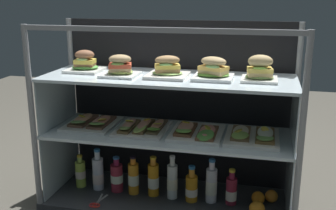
{
  "coord_description": "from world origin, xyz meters",
  "views": [
    {
      "loc": [
        0.48,
        -2.01,
        1.13
      ],
      "look_at": [
        0.0,
        0.0,
        0.56
      ],
      "focal_mm": 43.85,
      "sensor_mm": 36.0,
      "label": 1
    }
  ],
  "objects_px": {
    "juice_bottle_front_fourth": "(172,181)",
    "orange_fruit_beside_bottles": "(258,198)",
    "juice_bottle_front_right_end": "(117,177)",
    "plated_roll_sandwich_near_left_corner": "(213,71)",
    "juice_bottle_tucked_behind": "(81,173)",
    "juice_bottle_back_center": "(153,179)",
    "open_sandwich_tray_near_right_corner": "(142,127)",
    "orange_fruit_near_left_post": "(257,209)",
    "plated_roll_sandwich_right_of_center": "(120,68)",
    "juice_bottle_front_left_end": "(211,184)",
    "plated_roll_sandwich_mid_left": "(85,64)",
    "juice_bottle_near_post": "(192,188)",
    "juice_bottle_back_left": "(133,178)",
    "juice_bottle_front_middle": "(231,191)",
    "open_sandwich_tray_right_of_center": "(196,132)",
    "orange_fruit_rolled_forward": "(271,196)",
    "plated_roll_sandwich_mid_right": "(260,71)",
    "open_sandwich_tray_left_of_center": "(92,122)",
    "juice_bottle_back_right": "(98,174)",
    "open_sandwich_tray_near_left_corner": "(253,136)",
    "plated_roll_sandwich_left_of_center": "(168,70)",
    "kitchen_scissors": "(96,204)"
  },
  "relations": [
    {
      "from": "plated_roll_sandwich_near_left_corner",
      "to": "plated_roll_sandwich_mid_right",
      "type": "relative_size",
      "value": 1.13
    },
    {
      "from": "plated_roll_sandwich_right_of_center",
      "to": "open_sandwich_tray_near_left_corner",
      "type": "distance_m",
      "value": 0.76
    },
    {
      "from": "juice_bottle_back_center",
      "to": "orange_fruit_beside_bottles",
      "type": "relative_size",
      "value": 3.23
    },
    {
      "from": "juice_bottle_front_fourth",
      "to": "orange_fruit_beside_bottles",
      "type": "bearing_deg",
      "value": 4.35
    },
    {
      "from": "juice_bottle_front_right_end",
      "to": "kitchen_scissors",
      "type": "height_order",
      "value": "juice_bottle_front_right_end"
    },
    {
      "from": "orange_fruit_beside_bottles",
      "to": "open_sandwich_tray_near_left_corner",
      "type": "bearing_deg",
      "value": -142.73
    },
    {
      "from": "open_sandwich_tray_left_of_center",
      "to": "open_sandwich_tray_near_right_corner",
      "type": "xyz_separation_m",
      "value": [
        0.3,
        -0.02,
        0.0
      ]
    },
    {
      "from": "plated_roll_sandwich_left_of_center",
      "to": "open_sandwich_tray_left_of_center",
      "type": "relative_size",
      "value": 0.66
    },
    {
      "from": "plated_roll_sandwich_right_of_center",
      "to": "juice_bottle_back_right",
      "type": "height_order",
      "value": "plated_roll_sandwich_right_of_center"
    },
    {
      "from": "kitchen_scissors",
      "to": "juice_bottle_back_center",
      "type": "bearing_deg",
      "value": 33.43
    },
    {
      "from": "juice_bottle_front_right_end",
      "to": "plated_roll_sandwich_near_left_corner",
      "type": "bearing_deg",
      "value": -1.27
    },
    {
      "from": "plated_roll_sandwich_right_of_center",
      "to": "orange_fruit_rolled_forward",
      "type": "height_order",
      "value": "plated_roll_sandwich_right_of_center"
    },
    {
      "from": "plated_roll_sandwich_near_left_corner",
      "to": "juice_bottle_near_post",
      "type": "xyz_separation_m",
      "value": [
        -0.1,
        -0.0,
        -0.65
      ]
    },
    {
      "from": "juice_bottle_tucked_behind",
      "to": "juice_bottle_front_middle",
      "type": "height_order",
      "value": "juice_bottle_front_middle"
    },
    {
      "from": "plated_roll_sandwich_mid_left",
      "to": "open_sandwich_tray_right_of_center",
      "type": "relative_size",
      "value": 0.59
    },
    {
      "from": "open_sandwich_tray_near_left_corner",
      "to": "juice_bottle_front_right_end",
      "type": "distance_m",
      "value": 0.81
    },
    {
      "from": "juice_bottle_front_left_end",
      "to": "orange_fruit_beside_bottles",
      "type": "relative_size",
      "value": 3.49
    },
    {
      "from": "open_sandwich_tray_near_left_corner",
      "to": "juice_bottle_front_left_end",
      "type": "height_order",
      "value": "open_sandwich_tray_near_left_corner"
    },
    {
      "from": "juice_bottle_back_right",
      "to": "juice_bottle_front_right_end",
      "type": "height_order",
      "value": "juice_bottle_back_right"
    },
    {
      "from": "juice_bottle_back_right",
      "to": "orange_fruit_beside_bottles",
      "type": "height_order",
      "value": "juice_bottle_back_right"
    },
    {
      "from": "juice_bottle_back_center",
      "to": "open_sandwich_tray_near_left_corner",
      "type": "bearing_deg",
      "value": -0.65
    },
    {
      "from": "open_sandwich_tray_left_of_center",
      "to": "juice_bottle_near_post",
      "type": "bearing_deg",
      "value": -3.26
    },
    {
      "from": "juice_bottle_back_center",
      "to": "kitchen_scissors",
      "type": "xyz_separation_m",
      "value": [
        -0.27,
        -0.18,
        -0.09
      ]
    },
    {
      "from": "juice_bottle_front_left_end",
      "to": "open_sandwich_tray_near_left_corner",
      "type": "bearing_deg",
      "value": -2.59
    },
    {
      "from": "juice_bottle_front_middle",
      "to": "kitchen_scissors",
      "type": "distance_m",
      "value": 0.73
    },
    {
      "from": "juice_bottle_tucked_behind",
      "to": "juice_bottle_back_center",
      "type": "distance_m",
      "value": 0.44
    },
    {
      "from": "juice_bottle_back_left",
      "to": "juice_bottle_back_center",
      "type": "height_order",
      "value": "juice_bottle_back_center"
    },
    {
      "from": "juice_bottle_tucked_behind",
      "to": "open_sandwich_tray_left_of_center",
      "type": "bearing_deg",
      "value": 7.42
    },
    {
      "from": "open_sandwich_tray_left_of_center",
      "to": "open_sandwich_tray_right_of_center",
      "type": "height_order",
      "value": "open_sandwich_tray_right_of_center"
    },
    {
      "from": "juice_bottle_back_right",
      "to": "juice_bottle_front_fourth",
      "type": "bearing_deg",
      "value": -0.75
    },
    {
      "from": "juice_bottle_front_right_end",
      "to": "juice_bottle_front_fourth",
      "type": "xyz_separation_m",
      "value": [
        0.33,
        -0.01,
        0.01
      ]
    },
    {
      "from": "plated_roll_sandwich_mid_right",
      "to": "open_sandwich_tray_left_of_center",
      "type": "distance_m",
      "value": 0.96
    },
    {
      "from": "open_sandwich_tray_near_right_corner",
      "to": "orange_fruit_near_left_post",
      "type": "height_order",
      "value": "open_sandwich_tray_near_right_corner"
    },
    {
      "from": "open_sandwich_tray_right_of_center",
      "to": "juice_bottle_back_right",
      "type": "bearing_deg",
      "value": 178.79
    },
    {
      "from": "plated_roll_sandwich_left_of_center",
      "to": "juice_bottle_front_left_end",
      "type": "bearing_deg",
      "value": 4.3
    },
    {
      "from": "plated_roll_sandwich_mid_left",
      "to": "plated_roll_sandwich_right_of_center",
      "type": "xyz_separation_m",
      "value": [
        0.23,
        -0.08,
        0.0
      ]
    },
    {
      "from": "plated_roll_sandwich_right_of_center",
      "to": "juice_bottle_front_right_end",
      "type": "height_order",
      "value": "plated_roll_sandwich_right_of_center"
    },
    {
      "from": "juice_bottle_front_fourth",
      "to": "juice_bottle_near_post",
      "type": "height_order",
      "value": "juice_bottle_front_fourth"
    },
    {
      "from": "open_sandwich_tray_near_left_corner",
      "to": "plated_roll_sandwich_left_of_center",
      "type": "bearing_deg",
      "value": -178.89
    },
    {
      "from": "juice_bottle_tucked_behind",
      "to": "kitchen_scissors",
      "type": "height_order",
      "value": "juice_bottle_tucked_behind"
    },
    {
      "from": "plated_roll_sandwich_mid_left",
      "to": "juice_bottle_back_right",
      "type": "relative_size",
      "value": 0.77
    },
    {
      "from": "plated_roll_sandwich_near_left_corner",
      "to": "juice_bottle_near_post",
      "type": "distance_m",
      "value": 0.65
    },
    {
      "from": "juice_bottle_front_left_end",
      "to": "plated_roll_sandwich_mid_left",
      "type": "bearing_deg",
      "value": 177.64
    },
    {
      "from": "open_sandwich_tray_near_left_corner",
      "to": "juice_bottle_back_right",
      "type": "height_order",
      "value": "open_sandwich_tray_near_left_corner"
    },
    {
      "from": "juice_bottle_near_post",
      "to": "open_sandwich_tray_near_right_corner",
      "type": "bearing_deg",
      "value": 176.53
    },
    {
      "from": "juice_bottle_back_left",
      "to": "juice_bottle_front_middle",
      "type": "distance_m",
      "value": 0.55
    },
    {
      "from": "plated_roll_sandwich_mid_left",
      "to": "juice_bottle_tucked_behind",
      "type": "relative_size",
      "value": 0.97
    },
    {
      "from": "open_sandwich_tray_right_of_center",
      "to": "orange_fruit_beside_bottles",
      "type": "bearing_deg",
      "value": 7.08
    },
    {
      "from": "juice_bottle_front_fourth",
      "to": "orange_fruit_beside_bottles",
      "type": "relative_size",
      "value": 3.49
    },
    {
      "from": "orange_fruit_beside_bottles",
      "to": "plated_roll_sandwich_mid_left",
      "type": "bearing_deg",
      "value": 179.73
    }
  ]
}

